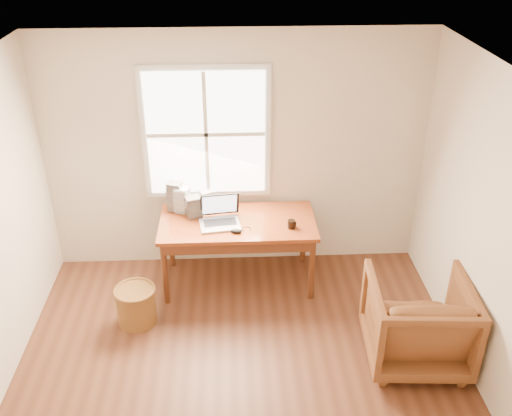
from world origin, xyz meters
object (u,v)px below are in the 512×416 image
Objects in this scene: cd_stack_a at (182,200)px; wicker_stool at (136,306)px; laptop at (220,214)px; armchair at (417,321)px; coffee_mug at (291,224)px; desk at (238,223)px.

wicker_stool is at bearing -116.92° from cd_stack_a.
laptop is at bearing -38.82° from cd_stack_a.
armchair is 10.46× the size of coffee_mug.
cd_stack_a reaches higher than coffee_mug.
armchair is at bearing -34.58° from cd_stack_a.
coffee_mug is at bearing -42.87° from armchair.
cd_stack_a reaches higher than desk.
coffee_mug is 0.30× the size of cd_stack_a.
desk is 5.65× the size of cd_stack_a.
desk is 4.26× the size of wicker_stool.
cd_stack_a reaches higher than wicker_stool.
laptop is at bearing -29.84° from armchair.
cd_stack_a is (-0.39, 0.32, 0.01)m from laptop.
armchair is at bearing -38.57° from desk.
desk is at bearing 31.94° from wicker_stool.
cd_stack_a is (-2.12, 1.46, 0.49)m from armchair.
armchair is 3.14× the size of cd_stack_a.
desk is 1.30m from wicker_stool.
armchair is (1.55, -1.24, -0.33)m from desk.
desk is at bearing -34.86° from armchair.
coffee_mug is at bearing -13.99° from laptop.
desk is 0.64m from cd_stack_a.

